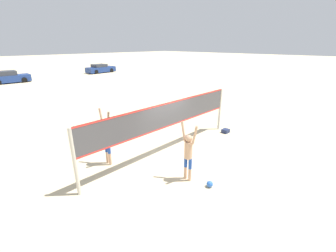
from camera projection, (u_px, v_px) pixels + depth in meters
ground_plane at (168, 152)px, 10.07m from camera, size 200.00×200.00×0.00m
volleyball_net at (168, 118)px, 9.50m from camera, size 8.36×0.12×2.31m
player_spiker at (188, 151)px, 7.70m from camera, size 0.28×0.70×2.13m
player_blocker at (106, 136)px, 8.71m from camera, size 0.28×0.72×2.28m
volleyball at (210, 184)px, 7.62m from camera, size 0.22×0.22×0.22m
gear_bag at (226, 131)px, 12.28m from camera, size 0.37×0.33×0.20m
parked_car_near at (101, 69)px, 37.17m from camera, size 4.86×2.22×1.40m
parked_car_mid at (9, 78)px, 27.50m from camera, size 4.44×2.07×1.48m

